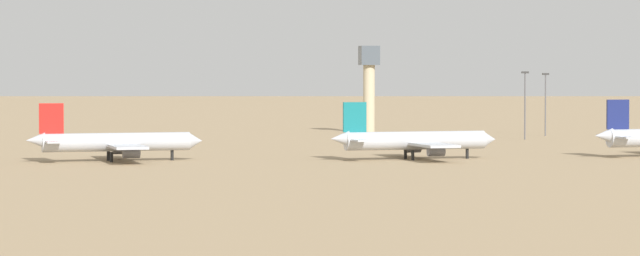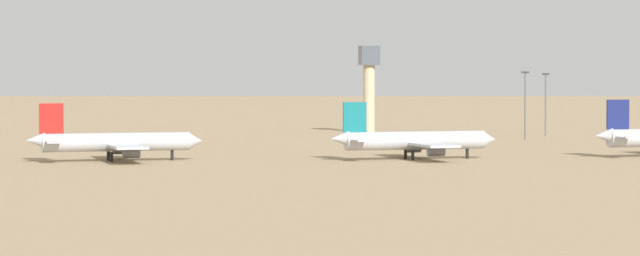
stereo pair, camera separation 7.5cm
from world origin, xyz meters
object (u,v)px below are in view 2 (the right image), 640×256
(light_pole_west, at_px, (525,101))
(light_pole_mid, at_px, (546,100))
(parked_jet_red_3, at_px, (115,142))
(parked_jet_teal_4, at_px, (414,141))
(control_tower, at_px, (369,80))

(light_pole_west, height_order, light_pole_mid, light_pole_west)
(parked_jet_red_3, distance_m, light_pole_mid, 145.78)
(parked_jet_teal_4, distance_m, light_pole_mid, 110.27)
(light_pole_mid, bearing_deg, parked_jet_red_3, -141.65)
(light_pole_west, bearing_deg, parked_jet_red_3, -144.90)
(parked_jet_teal_4, bearing_deg, light_pole_west, 52.21)
(parked_jet_red_3, bearing_deg, parked_jet_teal_4, -10.88)
(parked_jet_teal_4, height_order, control_tower, control_tower)
(parked_jet_red_3, relative_size, light_pole_mid, 2.02)
(parked_jet_teal_4, xyz_separation_m, light_pole_mid, (57.21, 94.09, 5.86))
(parked_jet_red_3, relative_size, control_tower, 1.39)
(parked_jet_red_3, xyz_separation_m, light_pole_mid, (114.23, 90.38, 5.89))
(control_tower, relative_size, light_pole_west, 1.42)
(light_pole_west, bearing_deg, parked_jet_teal_4, -121.14)
(control_tower, height_order, light_pole_mid, control_tower)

